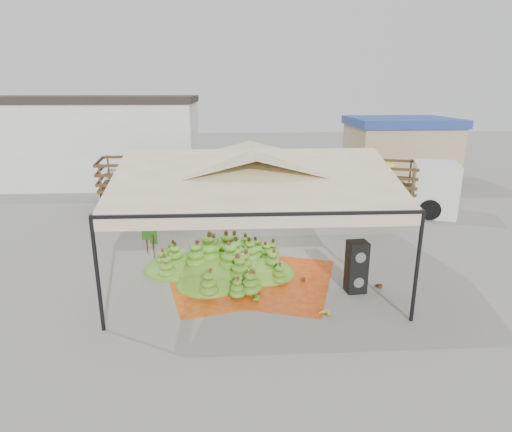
{
  "coord_description": "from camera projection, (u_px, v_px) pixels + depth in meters",
  "views": [
    {
      "loc": [
        -0.67,
        -13.78,
        5.92
      ],
      "look_at": [
        0.2,
        1.5,
        1.3
      ],
      "focal_mm": 30.0,
      "sensor_mm": 36.0,
      "label": 1
    }
  ],
  "objects": [
    {
      "name": "ground",
      "position": [
        253.0,
        264.0,
        14.92
      ],
      "size": [
        90.0,
        90.0,
        0.0
      ],
      "primitive_type": "plane",
      "color": "slate",
      "rests_on": "ground"
    },
    {
      "name": "truck_right",
      "position": [
        384.0,
        180.0,
        21.08
      ],
      "size": [
        7.64,
        4.73,
        2.48
      ],
      "rotation": [
        0.0,
        0.0,
        -0.34
      ],
      "color": "#4A3818",
      "rests_on": "ground"
    },
    {
      "name": "truck_left",
      "position": [
        185.0,
        175.0,
        21.76
      ],
      "size": [
        7.89,
        3.51,
        2.62
      ],
      "rotation": [
        0.0,
        0.0,
        0.12
      ],
      "color": "#54361C",
      "rests_on": "ground"
    },
    {
      "name": "hand_yellow_b",
      "position": [
        323.0,
        313.0,
        11.48
      ],
      "size": [
        0.62,
        0.6,
        0.22
      ],
      "primitive_type": "ellipsoid",
      "rotation": [
        0.0,
        0.0,
        0.64
      ],
      "color": "gold",
      "rests_on": "ground"
    },
    {
      "name": "hand_yellow_a",
      "position": [
        266.0,
        277.0,
        13.65
      ],
      "size": [
        0.48,
        0.4,
        0.22
      ],
      "primitive_type": "ellipsoid",
      "rotation": [
        0.0,
        0.0,
        -0.02
      ],
      "color": "gold",
      "rests_on": "ground"
    },
    {
      "name": "hand_green",
      "position": [
        253.0,
        297.0,
        12.33
      ],
      "size": [
        0.51,
        0.43,
        0.22
      ],
      "primitive_type": "ellipsoid",
      "rotation": [
        0.0,
        0.0,
        -0.07
      ],
      "color": "#387518",
      "rests_on": "ground"
    },
    {
      "name": "tarp_right",
      "position": [
        267.0,
        279.0,
        13.71
      ],
      "size": [
        4.95,
        5.08,
        0.01
      ],
      "primitive_type": "cube",
      "rotation": [
        0.0,
        0.0,
        -0.31
      ],
      "color": "#CC6113",
      "rests_on": "ground"
    },
    {
      "name": "canopy_tent",
      "position": [
        253.0,
        171.0,
        13.96
      ],
      "size": [
        8.1,
        8.1,
        4.0
      ],
      "color": "black",
      "rests_on": "ground"
    },
    {
      "name": "tarp_left",
      "position": [
        232.0,
        283.0,
        13.47
      ],
      "size": [
        4.53,
        4.4,
        0.01
      ],
      "primitive_type": "cube",
      "rotation": [
        0.0,
        0.0,
        0.26
      ],
      "color": "orange",
      "rests_on": "ground"
    },
    {
      "name": "building_tan",
      "position": [
        399.0,
        150.0,
        27.29
      ],
      "size": [
        6.3,
        5.3,
        4.1
      ],
      "color": "tan",
      "rests_on": "ground"
    },
    {
      "name": "hanging_bunches",
      "position": [
        256.0,
        194.0,
        13.77
      ],
      "size": [
        1.74,
        0.24,
        0.2
      ],
      "color": "#487E1A",
      "rests_on": "ground"
    },
    {
      "name": "building_white",
      "position": [
        84.0,
        140.0,
        26.97
      ],
      "size": [
        14.3,
        6.3,
        5.4
      ],
      "color": "silver",
      "rests_on": "ground"
    },
    {
      "name": "banana_leaves",
      "position": [
        151.0,
        254.0,
        15.81
      ],
      "size": [
        0.96,
        1.36,
        3.7
      ],
      "primitive_type": null,
      "color": "#227820",
      "rests_on": "ground"
    },
    {
      "name": "banana_heap",
      "position": [
        222.0,
        256.0,
        14.11
      ],
      "size": [
        5.98,
        5.22,
        1.13
      ],
      "primitive_type": "ellipsoid",
      "rotation": [
        0.0,
        0.0,
        0.18
      ],
      "color": "#477B19",
      "rests_on": "ground"
    },
    {
      "name": "hand_red_a",
      "position": [
        301.0,
        278.0,
        13.63
      ],
      "size": [
        0.48,
        0.45,
        0.17
      ],
      "primitive_type": "ellipsoid",
      "rotation": [
        0.0,
        0.0,
        -0.45
      ],
      "color": "#603216",
      "rests_on": "ground"
    },
    {
      "name": "vendor",
      "position": [
        294.0,
        198.0,
        19.9
      ],
      "size": [
        0.77,
        0.55,
        1.96
      ],
      "primitive_type": "imported",
      "rotation": [
        0.0,
        0.0,
        3.26
      ],
      "color": "gray",
      "rests_on": "ground"
    },
    {
      "name": "speaker_stack",
      "position": [
        356.0,
        267.0,
        12.72
      ],
      "size": [
        0.62,
        0.55,
        1.59
      ],
      "rotation": [
        0.0,
        0.0,
        0.09
      ],
      "color": "black",
      "rests_on": "ground"
    },
    {
      "name": "hand_red_b",
      "position": [
        376.0,
        285.0,
        13.1
      ],
      "size": [
        0.48,
        0.4,
        0.21
      ],
      "primitive_type": "ellipsoid",
      "rotation": [
        0.0,
        0.0,
        -0.07
      ],
      "color": "#5C2715",
      "rests_on": "ground"
    }
  ]
}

